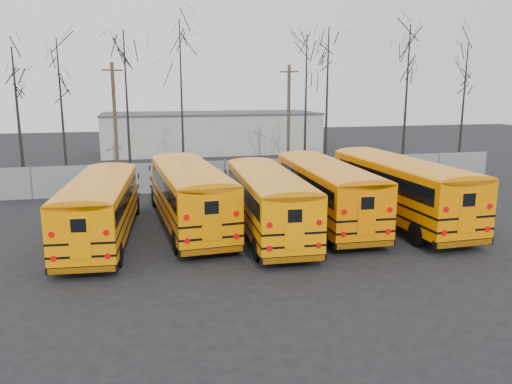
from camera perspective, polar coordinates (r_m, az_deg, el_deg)
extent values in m
plane|color=black|center=(22.07, 1.76, -5.94)|extent=(120.00, 120.00, 0.00)
cube|color=gray|center=(33.25, -3.59, 1.93)|extent=(40.00, 0.04, 2.00)
cube|color=#B7B6B2|center=(53.03, -5.15, 6.75)|extent=(22.00, 8.00, 4.00)
cylinder|color=black|center=(20.31, -21.64, -6.99)|extent=(0.35, 0.98, 0.96)
cylinder|color=black|center=(19.92, -15.49, -6.93)|extent=(0.35, 0.98, 0.96)
cylinder|color=black|center=(27.95, -17.98, -1.66)|extent=(0.35, 0.98, 0.96)
cylinder|color=black|center=(27.67, -13.53, -1.54)|extent=(0.35, 0.98, 0.96)
cube|color=#FF8C00|center=(22.75, -17.45, -1.73)|extent=(3.15, 9.13, 2.27)
cube|color=#FF8C00|center=(28.01, -15.74, -0.48)|extent=(2.30, 1.81, 0.96)
cube|color=black|center=(22.46, -17.60, -0.59)|extent=(3.11, 8.18, 0.67)
cube|color=black|center=(23.70, -17.05, -2.91)|extent=(3.32, 10.79, 0.09)
cube|color=black|center=(23.59, -17.12, -1.78)|extent=(3.32, 10.79, 0.09)
cube|color=black|center=(18.94, -19.23, -8.32)|extent=(2.48, 0.42, 0.27)
cube|color=black|center=(28.87, -15.50, -1.18)|extent=(2.32, 0.39, 0.25)
cube|color=#FF8C00|center=(18.49, -19.54, -5.07)|extent=(0.72, 0.10, 1.49)
cylinder|color=#B20505|center=(18.88, -22.14, -7.07)|extent=(0.21, 0.06, 0.21)
cylinder|color=#B20505|center=(18.52, -16.60, -7.03)|extent=(0.21, 0.06, 0.21)
cylinder|color=#B20505|center=(18.63, -22.35, -4.54)|extent=(0.21, 0.06, 0.21)
cylinder|color=#B20505|center=(18.27, -16.76, -4.45)|extent=(0.21, 0.06, 0.21)
cylinder|color=black|center=(20.91, -9.01, -5.63)|extent=(0.36, 1.05, 1.03)
cylinder|color=black|center=(21.34, -2.77, -5.13)|extent=(0.36, 1.05, 1.03)
cylinder|color=black|center=(29.26, -11.50, -0.65)|extent=(0.36, 1.05, 1.03)
cylinder|color=black|center=(29.57, -7.00, -0.36)|extent=(0.36, 1.05, 1.03)
cube|color=orange|center=(23.99, -7.52, -0.30)|extent=(3.24, 9.77, 2.43)
cube|color=orange|center=(29.63, -9.37, 0.62)|extent=(2.44, 1.91, 1.03)
cube|color=black|center=(23.68, -7.47, 0.88)|extent=(3.21, 8.74, 0.72)
cube|color=black|center=(25.00, -7.82, -1.57)|extent=(3.40, 11.55, 0.09)
cube|color=black|center=(24.88, -7.85, -0.41)|extent=(3.40, 11.55, 0.09)
cube|color=black|center=(19.86, -5.08, -6.64)|extent=(2.66, 0.41, 0.29)
cube|color=black|center=(30.55, -9.55, -0.14)|extent=(2.49, 0.38, 0.27)
cube|color=orange|center=(19.39, -5.08, -3.27)|extent=(0.78, 0.09, 1.60)
cylinder|color=#B20505|center=(19.41, -7.88, -5.54)|extent=(0.23, 0.06, 0.23)
cylinder|color=#B20505|center=(19.80, -2.24, -5.08)|extent=(0.23, 0.06, 0.23)
cylinder|color=#B20505|center=(19.15, -7.96, -2.89)|extent=(0.23, 0.06, 0.23)
cylinder|color=#B20505|center=(19.55, -2.26, -2.48)|extent=(0.23, 0.06, 0.23)
cylinder|color=black|center=(19.89, 0.19, -6.46)|extent=(0.32, 1.01, 0.99)
cylinder|color=black|center=(20.41, 6.43, -6.05)|extent=(0.32, 1.01, 0.99)
cylinder|color=black|center=(27.84, -3.05, -1.10)|extent=(0.32, 1.01, 0.99)
cylinder|color=black|center=(28.22, 1.47, -0.91)|extent=(0.32, 1.01, 0.99)
cube|color=#FF9200|center=(22.84, 1.43, -0.99)|extent=(2.90, 9.35, 2.34)
cube|color=#FF9200|center=(28.23, -0.90, 0.13)|extent=(2.31, 1.79, 0.99)
cube|color=black|center=(22.54, 1.54, 0.20)|extent=(2.90, 8.36, 0.70)
cube|color=black|center=(23.82, 1.00, -2.23)|extent=(3.01, 11.06, 0.09)
cube|color=black|center=(23.70, 1.00, -1.06)|extent=(3.01, 11.06, 0.09)
cube|color=black|center=(18.96, 4.30, -7.60)|extent=(2.55, 0.33, 0.28)
cube|color=black|center=(29.12, -1.16, -0.61)|extent=(2.39, 0.31, 0.26)
cube|color=#FF9200|center=(18.49, 4.44, -4.23)|extent=(0.75, 0.07, 1.54)
cylinder|color=#B20505|center=(18.47, 1.57, -6.47)|extent=(0.22, 0.05, 0.22)
cylinder|color=#B20505|center=(18.95, 7.19, -6.09)|extent=(0.22, 0.05, 0.22)
cylinder|color=#B20505|center=(18.21, 1.58, -3.80)|extent=(0.22, 0.05, 0.22)
cylinder|color=#B20505|center=(18.69, 7.26, -3.48)|extent=(0.22, 0.05, 0.22)
cylinder|color=black|center=(21.76, 8.06, -4.90)|extent=(0.32, 1.04, 1.03)
cylinder|color=black|center=(22.63, 13.63, -4.47)|extent=(0.32, 1.04, 1.03)
cylinder|color=black|center=(29.78, 2.50, -0.20)|extent=(0.32, 1.04, 1.03)
cylinder|color=black|center=(30.42, 6.75, -0.01)|extent=(0.32, 1.04, 1.03)
cube|color=#FF7A00|center=(24.90, 8.09, 0.12)|extent=(2.85, 9.65, 2.42)
cube|color=#FF7A00|center=(30.32, 4.48, 0.99)|extent=(2.37, 1.82, 1.03)
cube|color=black|center=(24.60, 8.29, 1.26)|extent=(2.86, 8.62, 0.72)
cube|color=black|center=(25.86, 7.40, -1.11)|extent=(2.93, 11.42, 0.09)
cube|color=black|center=(25.75, 7.43, 0.01)|extent=(2.93, 11.42, 0.09)
cube|color=black|center=(21.01, 12.28, -5.83)|extent=(2.64, 0.30, 0.29)
cube|color=black|center=(31.20, 4.04, 0.25)|extent=(2.48, 0.28, 0.27)
cube|color=#FF7A00|center=(20.57, 12.56, -2.64)|extent=(0.77, 0.06, 1.60)
cylinder|color=#B20505|center=(20.38, 9.96, -4.77)|extent=(0.23, 0.05, 0.23)
cylinder|color=#B20505|center=(21.16, 14.91, -4.38)|extent=(0.23, 0.05, 0.23)
cylinder|color=#B20505|center=(20.14, 10.06, -2.25)|extent=(0.23, 0.05, 0.23)
cylinder|color=#B20505|center=(20.93, 15.05, -1.94)|extent=(0.23, 0.05, 0.23)
cylinder|color=black|center=(22.69, 17.98, -4.61)|extent=(0.34, 1.09, 1.08)
cylinder|color=black|center=(24.09, 22.88, -4.02)|extent=(0.34, 1.09, 1.08)
cylinder|color=black|center=(30.45, 8.71, 0.00)|extent=(0.34, 1.09, 1.08)
cylinder|color=black|center=(31.51, 12.79, 0.24)|extent=(0.34, 1.09, 1.08)
cube|color=#FF8100|center=(25.92, 16.23, 0.43)|extent=(3.03, 10.15, 2.54)
cube|color=#FF8100|center=(31.19, 10.52, 1.23)|extent=(2.49, 1.92, 1.08)
cube|color=black|center=(25.64, 16.56, 1.58)|extent=(3.04, 9.07, 0.76)
cube|color=black|center=(26.85, 15.13, -0.83)|extent=(3.12, 12.01, 0.10)
cube|color=black|center=(26.74, 15.19, 0.30)|extent=(3.12, 12.01, 0.10)
cube|color=black|center=(22.31, 22.58, -5.38)|extent=(2.78, 0.33, 0.30)
cube|color=black|center=(32.07, 9.82, 0.47)|extent=(2.60, 0.30, 0.28)
cube|color=#FF8100|center=(21.89, 23.04, -2.21)|extent=(0.81, 0.07, 1.68)
cylinder|color=#B20505|center=(21.46, 20.73, -4.39)|extent=(0.24, 0.05, 0.24)
cylinder|color=#B20505|center=(22.71, 24.96, -3.87)|extent=(0.24, 0.05, 0.24)
cylinder|color=#B20505|center=(21.22, 20.92, -1.86)|extent=(0.24, 0.05, 0.24)
cylinder|color=#B20505|center=(22.48, 25.17, -1.48)|extent=(0.24, 0.05, 0.24)
cylinder|color=#4A3829|center=(39.04, -15.80, 7.82)|extent=(0.27, 0.27, 8.52)
cube|color=#4A3829|center=(38.98, -16.12, 13.24)|extent=(1.48, 0.55, 0.11)
cylinder|color=brown|center=(42.19, 3.74, 8.53)|extent=(0.27, 0.27, 8.54)
cube|color=brown|center=(42.13, 3.81, 13.55)|extent=(1.43, 0.73, 0.11)
cone|color=black|center=(38.31, -25.54, 7.70)|extent=(0.26, 0.26, 9.40)
cone|color=black|center=(37.10, -21.29, 8.38)|extent=(0.26, 0.26, 9.96)
cone|color=black|center=(35.42, -14.49, 9.10)|extent=(0.26, 0.26, 10.48)
cone|color=black|center=(36.91, -8.49, 10.18)|extent=(0.26, 0.26, 11.43)
cone|color=black|center=(38.85, 5.70, 9.71)|extent=(0.26, 0.26, 10.59)
cone|color=black|center=(39.95, 8.10, 10.17)|extent=(0.26, 0.26, 11.23)
cone|color=black|center=(38.95, 16.75, 9.69)|extent=(0.26, 0.26, 11.15)
cone|color=black|center=(41.71, 22.55, 8.59)|extent=(0.26, 0.26, 9.95)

